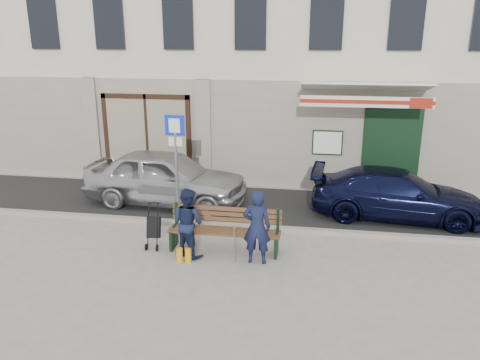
% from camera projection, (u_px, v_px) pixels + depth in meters
% --- Properties ---
extents(ground, '(80.00, 80.00, 0.00)m').
position_uv_depth(ground, '(216.00, 256.00, 9.82)').
color(ground, '#9E9991').
rests_on(ground, ground).
extents(asphalt_lane, '(60.00, 3.20, 0.01)m').
position_uv_depth(asphalt_lane, '(240.00, 205.00, 12.74)').
color(asphalt_lane, '#282828').
rests_on(asphalt_lane, ground).
extents(curb, '(60.00, 0.18, 0.12)m').
position_uv_depth(curb, '(229.00, 226.00, 11.22)').
color(curb, '#9E9384').
rests_on(curb, ground).
extents(building, '(20.00, 8.27, 10.00)m').
position_uv_depth(building, '(265.00, 20.00, 16.33)').
color(building, beige).
rests_on(building, ground).
extents(car_silver, '(4.54, 2.13, 1.50)m').
position_uv_depth(car_silver, '(166.00, 177.00, 12.70)').
color(car_silver, '#BCBCC1').
rests_on(car_silver, ground).
extents(car_navy, '(4.37, 2.04, 1.23)m').
position_uv_depth(car_navy, '(396.00, 194.00, 11.76)').
color(car_navy, black).
rests_on(car_navy, ground).
extents(parking_sign, '(0.49, 0.09, 2.65)m').
position_uv_depth(parking_sign, '(176.00, 151.00, 11.24)').
color(parking_sign, gray).
rests_on(parking_sign, ground).
extents(bench, '(2.40, 1.17, 0.98)m').
position_uv_depth(bench, '(222.00, 231.00, 9.95)').
color(bench, brown).
rests_on(bench, ground).
extents(man, '(0.58, 0.39, 1.55)m').
position_uv_depth(man, '(257.00, 227.00, 9.33)').
color(man, '#141A38').
rests_on(man, ground).
extents(woman, '(0.89, 0.82, 1.47)m').
position_uv_depth(woman, '(188.00, 222.00, 9.67)').
color(woman, '#151E3A').
rests_on(woman, ground).
extents(stroller, '(0.31, 0.42, 0.99)m').
position_uv_depth(stroller, '(154.00, 228.00, 10.13)').
color(stroller, black).
rests_on(stroller, ground).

